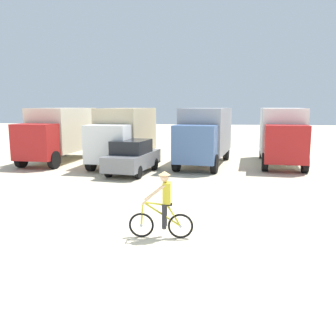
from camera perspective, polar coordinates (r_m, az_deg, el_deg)
ground_plane at (r=10.14m, az=-4.41°, el=-10.44°), size 120.00×120.00×0.00m
box_truck_cream_rv at (r=24.08m, az=-16.63°, el=5.46°), size 2.84×6.90×3.35m
box_truck_tan_camper at (r=22.11m, az=-6.84°, el=5.45°), size 2.87×6.91×3.35m
box_truck_grey_hauler at (r=21.84m, az=5.79°, el=5.42°), size 3.35×7.03×3.35m
box_truck_white_box at (r=22.89m, az=17.40°, el=5.22°), size 2.97×6.94×3.35m
sedan_parked at (r=18.98m, az=-5.60°, el=1.77°), size 2.37×4.42×1.76m
cyclist_orange_shirt at (r=9.66m, az=-0.79°, el=-6.17°), size 1.73×0.52×1.82m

